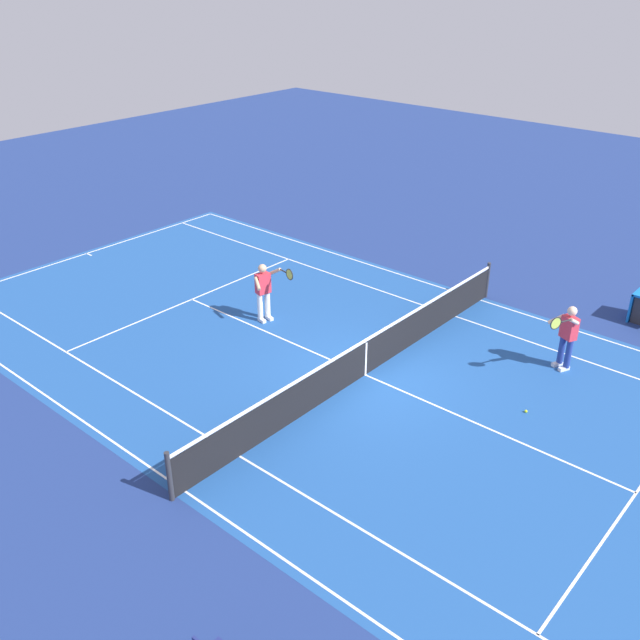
% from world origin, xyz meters
% --- Properties ---
extents(ground_plane, '(60.00, 60.00, 0.00)m').
position_xyz_m(ground_plane, '(0.00, 0.00, 0.00)').
color(ground_plane, navy).
extents(court_slab, '(24.20, 11.40, 0.00)m').
position_xyz_m(court_slab, '(0.00, 0.00, 0.00)').
color(court_slab, '#1E4C93').
rests_on(court_slab, ground_plane).
extents(court_line_markings, '(23.85, 11.05, 0.01)m').
position_xyz_m(court_line_markings, '(0.00, 0.00, 0.00)').
color(court_line_markings, white).
rests_on(court_line_markings, ground_plane).
extents(tennis_net, '(0.10, 11.70, 1.08)m').
position_xyz_m(tennis_net, '(0.00, 0.00, 0.49)').
color(tennis_net, '#2D2D33').
rests_on(tennis_net, ground_plane).
extents(tennis_player_near, '(1.15, 0.76, 1.70)m').
position_xyz_m(tennis_player_near, '(3.84, -0.48, 0.93)').
color(tennis_player_near, white).
rests_on(tennis_player_near, ground_plane).
extents(tennis_player_far, '(0.75, 1.19, 1.70)m').
position_xyz_m(tennis_player_far, '(-3.42, -3.40, 0.93)').
color(tennis_player_far, navy).
rests_on(tennis_player_far, ground_plane).
extents(tennis_ball, '(0.07, 0.07, 0.07)m').
position_xyz_m(tennis_ball, '(-3.64, -1.07, 0.03)').
color(tennis_ball, '#CCE01E').
rests_on(tennis_ball, ground_plane).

